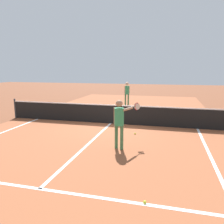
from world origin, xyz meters
The scene contains 9 objects.
ground_plane centered at (0.00, 0.00, 0.00)m, with size 60.00×60.00×0.00m, color brown.
court_surface_inbounds centered at (0.00, 0.00, 0.00)m, with size 10.62×24.40×0.00m, color #9E5433.
line_service_near centered at (0.00, -6.40, 0.00)m, with size 8.22×0.10×0.01m, color white.
line_center_service centered at (0.00, -3.20, 0.00)m, with size 0.10×6.40×0.01m, color white.
net centered at (0.00, 0.00, 0.49)m, with size 11.10×0.09×1.07m.
player_near centered at (1.20, -3.38, 1.05)m, with size 0.79×1.10×1.69m.
player_far centered at (-0.20, 5.51, 1.09)m, with size 0.38×0.32×1.76m.
tennis_ball_near_net centered at (1.47, -1.57, 0.03)m, with size 0.07×0.07×0.07m, color #CCE033.
tennis_ball_mid_court centered at (2.38, -6.37, 0.03)m, with size 0.07×0.07×0.07m, color #CCE033.
Camera 1 is at (2.75, -10.48, 2.69)m, focal length 35.67 mm.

